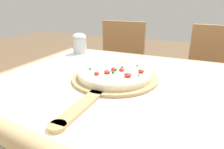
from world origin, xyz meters
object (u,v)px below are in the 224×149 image
Objects in this scene: pizza at (115,73)px; chair_right at (212,78)px; chair_left at (119,66)px; flour_cup at (79,43)px; pizza_peel at (112,80)px; rolling_pin at (37,148)px.

pizza is 0.97m from chair_right.
flour_cup is at bearing -98.09° from chair_left.
pizza is at bearing 89.18° from pizza_peel.
flour_cup reaches higher than rolling_pin.
flour_cup reaches higher than pizza.
chair_left is at bearing -176.62° from chair_right.
rolling_pin is at bearing -85.95° from pizza_peel.
flour_cup is (-0.40, 0.79, 0.03)m from rolling_pin.
rolling_pin is at bearing -86.22° from pizza.
rolling_pin is 0.52× the size of chair_right.
flour_cup reaches higher than pizza_peel.
chair_left is 1.00× the size of chair_right.
chair_right is at bearing 63.94° from pizza_peel.
chair_left is at bearing 83.50° from flour_cup.
pizza_peel is 0.65× the size of chair_right.
chair_right is at bearing 63.27° from pizza.
chair_left is 0.60m from flour_cup.
rolling_pin is 1.39m from chair_right.
chair_right reaches higher than flour_cup.
chair_left is at bearing 110.49° from pizza.
pizza_peel is 4.71× the size of flour_cup.
pizza_peel is 0.65× the size of chair_left.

